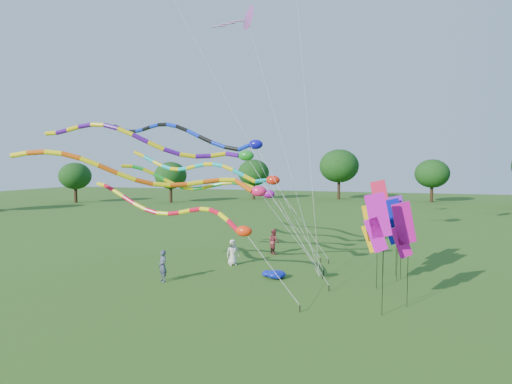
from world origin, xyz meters
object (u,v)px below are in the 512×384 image
(tube_kite_orange, at_px, (169,177))
(person_b, at_px, (163,266))
(tube_kite_red, at_px, (185,213))
(person_a, at_px, (233,252))
(person_c, at_px, (274,242))
(blue_nylon_heap, at_px, (273,274))

(tube_kite_orange, relative_size, person_b, 8.46)
(tube_kite_red, relative_size, person_a, 7.73)
(tube_kite_red, distance_m, person_a, 5.93)
(tube_kite_orange, bearing_deg, person_b, 141.43)
(person_b, distance_m, person_c, 9.33)
(tube_kite_red, bearing_deg, blue_nylon_heap, 55.11)
(tube_kite_red, relative_size, person_c, 7.10)
(tube_kite_red, bearing_deg, person_a, 99.37)
(person_a, bearing_deg, person_c, 31.18)
(blue_nylon_heap, xyz_separation_m, person_c, (-1.57, 6.01, 0.65))
(tube_kite_red, distance_m, person_c, 9.73)
(tube_kite_red, height_order, blue_nylon_heap, tube_kite_red)
(tube_kite_red, xyz_separation_m, blue_nylon_heap, (3.79, 3.00, -3.58))
(blue_nylon_heap, xyz_separation_m, person_b, (-5.36, -2.52, 0.63))
(tube_kite_orange, distance_m, person_b, 4.73)
(person_a, xyz_separation_m, person_b, (-2.22, -4.60, 0.05))
(tube_kite_orange, height_order, person_c, tube_kite_orange)
(tube_kite_red, distance_m, blue_nylon_heap, 6.01)
(person_c, bearing_deg, person_a, 116.43)
(tube_kite_orange, height_order, person_b, tube_kite_orange)
(blue_nylon_heap, relative_size, person_b, 0.88)
(person_b, bearing_deg, tube_kite_red, 16.72)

